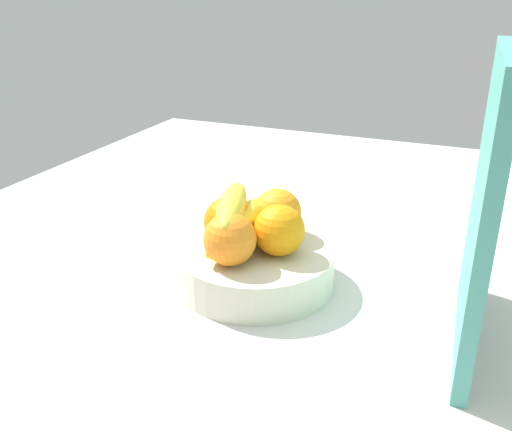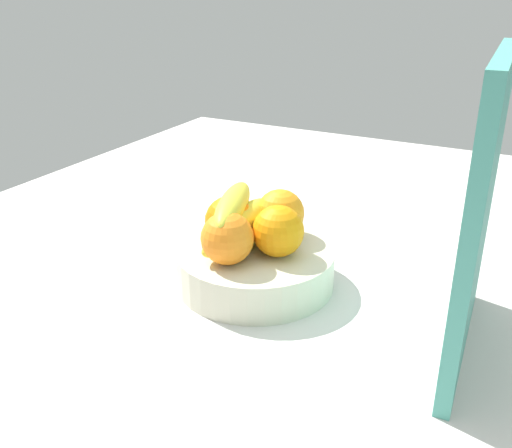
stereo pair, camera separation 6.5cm
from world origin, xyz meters
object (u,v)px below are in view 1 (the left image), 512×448
Objects in this scene: orange_center at (228,222)px; orange_back_left at (230,239)px; orange_front_right at (277,213)px; fruit_bowl at (256,266)px; orange_front_left at (280,229)px; banana_bunch at (239,220)px; cutting_board at (483,208)px.

orange_back_left is at bearing 27.48° from orange_center.
fruit_bowl is at bearing -10.36° from orange_front_right.
orange_front_left is 7.97cm from orange_center.
orange_center is at bearing -80.79° from banana_bunch.
orange_center is (6.29, -5.34, 0.00)cm from orange_front_right.
cutting_board reaches higher than orange_back_left.
cutting_board is (2.84, 32.74, 8.06)cm from banana_bunch.
orange_back_left is at bearing -14.65° from fruit_bowl.
orange_back_left is at bearing 11.65° from banana_bunch.
banana_bunch is at bearing -98.16° from cutting_board.
orange_front_right is at bearing -155.73° from orange_front_left.
orange_front_left is 6.36cm from banana_bunch.
cutting_board reaches higher than orange_front_left.
cutting_board reaches higher than orange_front_right.
orange_front_left reaches higher than fruit_bowl.
orange_front_left and orange_front_right have the same top height.
fruit_bowl is 7.87cm from orange_center.
orange_back_left is at bearing -12.49° from orange_front_right.
fruit_bowl is 3.15× the size of orange_center.
orange_center is 6.00cm from orange_back_left.
cutting_board is at bearing 83.39° from orange_front_left.
banana_bunch is at bearing 99.21° from orange_center.
cutting_board is (-2.74, 31.59, 8.53)cm from orange_back_left.
orange_front_left is 6.36cm from orange_front_right.
banana_bunch is at bearing -168.35° from orange_back_left.
orange_front_left is 1.00× the size of orange_back_left.
orange_center is (0.49, -7.95, 0.00)cm from orange_front_left.
orange_center is 0.21× the size of cutting_board.
orange_front_right is (-5.80, -2.61, 0.00)cm from orange_front_left.
fruit_bowl is at bearing 95.42° from orange_center.
banana_bunch reaches higher than orange_front_left.
fruit_bowl is at bearing 165.35° from orange_back_left.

